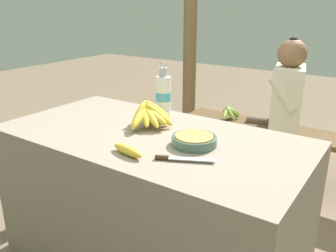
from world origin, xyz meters
name	(u,v)px	position (x,y,z in m)	size (l,w,h in m)	color
market_counter	(151,202)	(0.00, 0.00, 0.38)	(1.49, 0.77, 0.75)	gray
banana_bunch_ripe	(150,114)	(-0.07, 0.10, 0.82)	(0.19, 0.31, 0.14)	#4C381E
serving_bowl	(194,139)	(0.25, 0.00, 0.78)	(0.20, 0.20, 0.04)	#4C6B5B
water_bottle	(163,95)	(-0.12, 0.28, 0.87)	(0.08, 0.08, 0.30)	white
loose_banana_front	(128,150)	(0.07, -0.25, 0.77)	(0.18, 0.07, 0.04)	gold
knife	(176,158)	(0.27, -0.18, 0.76)	(0.23, 0.13, 0.02)	#BCBCC1
wooden_bench	(272,137)	(0.21, 1.27, 0.37)	(1.45, 0.32, 0.45)	brown
seated_vendor	(280,103)	(0.25, 1.23, 0.66)	(0.45, 0.42, 1.13)	#473828
banana_bunch_green	(229,112)	(-0.16, 1.27, 0.51)	(0.14, 0.27, 0.12)	#4C381E
support_post_near	(190,29)	(-0.78, 1.66, 1.11)	(0.13, 0.13, 2.23)	brown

